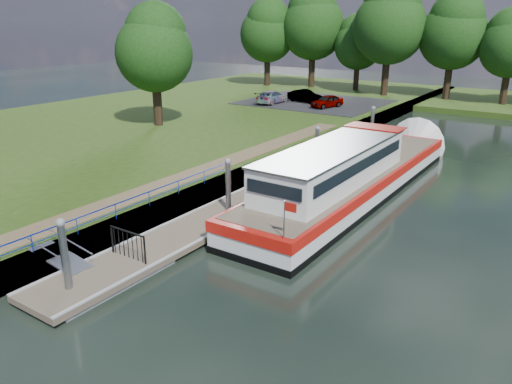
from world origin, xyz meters
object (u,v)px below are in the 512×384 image
Objects in this scene: barge at (356,174)px; car_c at (272,97)px; car_a at (327,101)px; car_b at (305,96)px; pontoon at (278,189)px.

car_c is at bearing 132.55° from barge.
car_a is 3.78m from car_b.
pontoon is at bearing -50.74° from car_a.
barge is at bearing 32.63° from pontoon.
barge is 26.68m from car_b.
car_c reaches higher than car_b.
car_a is 0.92× the size of car_b.
car_b is at bearing 115.82° from pontoon.
car_b reaches higher than car_a.
car_b is at bearing 124.96° from barge.
car_a is at bearing -173.79° from car_c.
pontoon is 8.43× the size of car_a.
barge is 26.30m from car_c.
car_c is at bearing -152.90° from car_a.
pontoon is 4.36m from barge.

